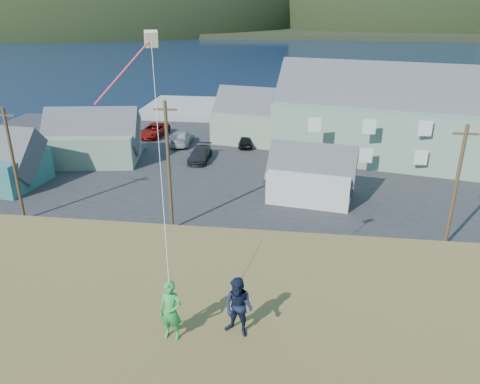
# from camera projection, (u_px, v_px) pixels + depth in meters

# --- Properties ---
(ground) EXTENTS (900.00, 900.00, 0.00)m
(ground) POSITION_uv_depth(u_px,v_px,m) (232.00, 243.00, 32.80)
(ground) COLOR #0A1638
(ground) RESTS_ON ground
(grass_strip) EXTENTS (110.00, 8.00, 0.10)m
(grass_strip) POSITION_uv_depth(u_px,v_px,m) (228.00, 257.00, 30.95)
(grass_strip) COLOR #4C3D19
(grass_strip) RESTS_ON ground
(waterfront_lot) EXTENTS (72.00, 36.00, 0.12)m
(waterfront_lot) POSITION_uv_depth(u_px,v_px,m) (256.00, 164.00, 48.33)
(waterfront_lot) COLOR #28282B
(waterfront_lot) RESTS_ON ground
(wharf) EXTENTS (26.00, 14.00, 0.90)m
(wharf) POSITION_uv_depth(u_px,v_px,m) (232.00, 109.00, 69.95)
(wharf) COLOR gray
(wharf) RESTS_ON ground
(far_shore) EXTENTS (900.00, 320.00, 2.00)m
(far_shore) POSITION_uv_depth(u_px,v_px,m) (300.00, 20.00, 334.36)
(far_shore) COLOR black
(far_shore) RESTS_ON ground
(far_hills) EXTENTS (760.00, 265.00, 143.00)m
(far_hills) POSITION_uv_depth(u_px,v_px,m) (358.00, 22.00, 283.34)
(far_hills) COLOR black
(far_hills) RESTS_ON ground
(lodge) EXTENTS (35.33, 16.44, 11.99)m
(lodge) POSITION_uv_depth(u_px,v_px,m) (445.00, 120.00, 46.79)
(lodge) COLOR slate
(lodge) RESTS_ON waterfront_lot
(shed_palegreen_near) EXTENTS (10.27, 7.38, 6.85)m
(shed_palegreen_near) POSITION_uv_depth(u_px,v_px,m) (92.00, 139.00, 47.90)
(shed_palegreen_near) COLOR gray
(shed_palegreen_near) RESTS_ON waterfront_lot
(shed_white) EXTENTS (7.88, 5.85, 5.75)m
(shed_white) POSITION_uv_depth(u_px,v_px,m) (311.00, 175.00, 39.19)
(shed_white) COLOR beige
(shed_white) RESTS_ON waterfront_lot
(shed_palegreen_far) EXTENTS (12.38, 8.50, 7.65)m
(shed_palegreen_far) POSITION_uv_depth(u_px,v_px,m) (263.00, 118.00, 54.71)
(shed_palegreen_far) COLOR gray
(shed_palegreen_far) RESTS_ON waterfront_lot
(utility_poles) EXTENTS (31.36, 0.24, 9.50)m
(utility_poles) POSITION_uv_depth(u_px,v_px,m) (201.00, 173.00, 32.69)
(utility_poles) COLOR #47331E
(utility_poles) RESTS_ON waterfront_lot
(parked_cars) EXTENTS (20.02, 13.64, 1.51)m
(parked_cars) POSITION_uv_depth(u_px,v_px,m) (168.00, 141.00, 53.29)
(parked_cars) COLOR #B21528
(parked_cars) RESTS_ON waterfront_lot
(kite_flyer_green) EXTENTS (0.71, 0.52, 1.78)m
(kite_flyer_green) POSITION_uv_depth(u_px,v_px,m) (171.00, 311.00, 12.68)
(kite_flyer_green) COLOR green
(kite_flyer_green) RESTS_ON hillside
(kite_flyer_navy) EXTENTS (1.04, 0.92, 1.78)m
(kite_flyer_navy) POSITION_uv_depth(u_px,v_px,m) (239.00, 307.00, 12.82)
(kite_flyer_navy) COLOR #131B35
(kite_flyer_navy) RESTS_ON hillside
(kite_rig) EXTENTS (1.67, 3.48, 8.76)m
(kite_rig) POSITION_uv_depth(u_px,v_px,m) (147.00, 46.00, 16.08)
(kite_rig) COLOR beige
(kite_rig) RESTS_ON ground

